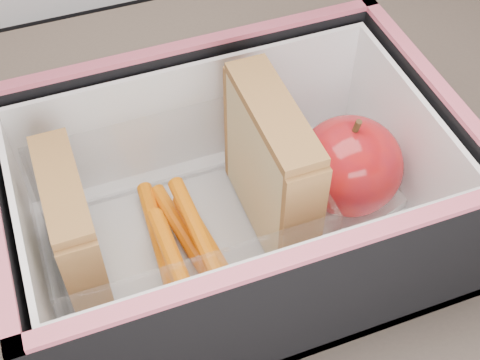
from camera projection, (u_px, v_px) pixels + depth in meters
name	position (u px, v px, depth m)	size (l,w,h in m)	color
kitchen_table	(223.00, 331.00, 0.57)	(1.20, 0.80, 0.75)	brown
lunch_bag	(229.00, 186.00, 0.47)	(0.31, 0.28, 0.31)	black
plastic_tub	(177.00, 216.00, 0.47)	(0.19, 0.13, 0.08)	white
sandwich_left	(74.00, 231.00, 0.44)	(0.03, 0.09, 0.10)	tan
sandwich_right	(271.00, 168.00, 0.47)	(0.03, 0.11, 0.12)	tan
carrot_sticks	(183.00, 246.00, 0.48)	(0.05, 0.14, 0.03)	#D45F0B
paper_napkin	(336.00, 195.00, 0.53)	(0.08, 0.08, 0.01)	white
red_apple	(349.00, 166.00, 0.49)	(0.10, 0.10, 0.08)	maroon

